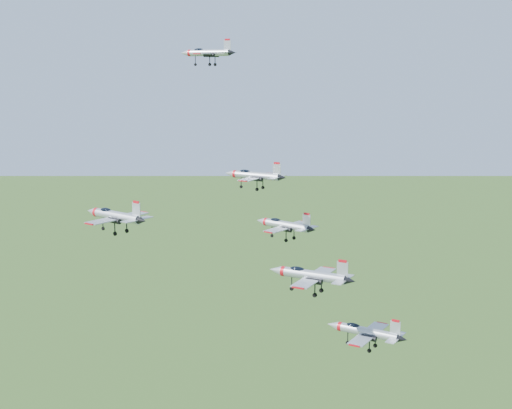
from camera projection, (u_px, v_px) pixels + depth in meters
The scene contains 6 objects.
jet_lead at pixel (207, 53), 129.66m from camera, with size 11.36×9.60×3.06m.
jet_left_high at pixel (254, 175), 112.67m from camera, with size 10.99×9.21×2.95m.
jet_right_high at pixel (115, 215), 99.33m from camera, with size 12.07×9.91×3.24m.
jet_left_low at pixel (285, 225), 117.62m from camera, with size 12.19×10.01×3.27m.
jet_right_low at pixel (310, 275), 97.32m from camera, with size 12.78×10.72×3.43m.
jet_trail at pixel (365, 331), 97.99m from camera, with size 11.88×9.89×3.18m.
Camera 1 is at (70.51, -85.55, 150.03)m, focal length 50.00 mm.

